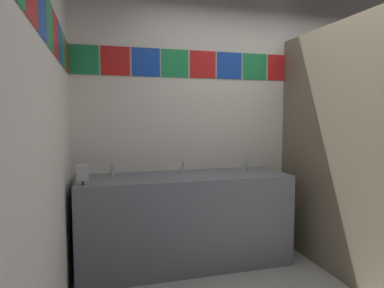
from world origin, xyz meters
TOP-DOWN VIEW (x-y plane):
  - wall_back at (-0.00, 1.55)m, footprint 3.72×0.09m
  - wall_side at (-1.90, 0.00)m, footprint 0.09×3.03m
  - vanity_counter at (-0.84, 1.21)m, footprint 1.94×0.61m
  - faucet_left at (-1.49, 1.30)m, footprint 0.04×0.10m
  - faucet_center at (-0.84, 1.30)m, footprint 0.04×0.10m
  - faucet_right at (-0.20, 1.30)m, footprint 0.04×0.10m
  - soap_dispenser at (-1.73, 1.02)m, footprint 0.09×0.09m
  - stall_divider at (0.52, 0.48)m, footprint 0.92×1.54m
  - toilet at (0.93, 1.05)m, footprint 0.39×0.49m

SIDE VIEW (x-z plane):
  - toilet at x=0.93m, z-range -0.07..0.67m
  - vanity_counter at x=-0.84m, z-range 0.01..0.86m
  - faucet_left at x=-1.49m, z-range 0.83..0.97m
  - faucet_center at x=-0.84m, z-range 0.83..0.97m
  - faucet_right at x=-0.20m, z-range 0.83..0.97m
  - soap_dispenser at x=-1.73m, z-range 0.85..1.01m
  - stall_divider at x=0.52m, z-range 0.00..2.19m
  - wall_back at x=0.00m, z-range 0.00..2.81m
  - wall_side at x=-1.90m, z-range 0.00..2.81m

